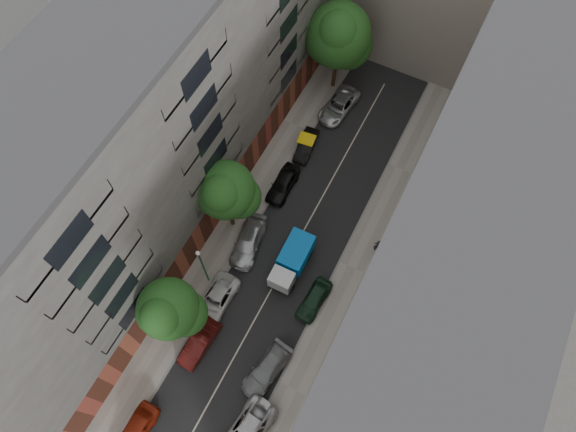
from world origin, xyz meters
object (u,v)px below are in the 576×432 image
Objects in this scene: tree_near at (169,311)px; tree_far at (339,38)px; car_right_2 at (314,300)px; car_left_0 at (134,432)px; car_left_1 at (199,343)px; car_left_4 at (283,184)px; lamp_post at (202,264)px; tree_mid at (226,193)px; car_left_2 at (216,300)px; tarp_truck at (292,261)px; car_left_5 at (306,145)px; car_left_3 at (248,242)px; pedestrian at (378,246)px; car_left_6 at (339,106)px; car_right_1 at (267,370)px.

tree_near is 28.16m from tree_far.
car_left_0 is at bearing -111.84° from car_right_2.
tree_far is at bearing 97.09° from car_left_1.
lamp_post is (-1.42, -10.73, 3.12)m from car_left_4.
tree_mid is 18.21m from tree_far.
tree_near reaches higher than car_left_1.
car_left_2 is at bearing 72.51° from tree_near.
car_right_2 is (7.20, 14.83, -0.07)m from car_left_0.
tarp_truck is 1.16× the size of car_left_4.
lamp_post is at bearing -91.25° from tree_far.
tree_near is at bearing 97.70° from car_left_0.
tree_near reaches higher than car_left_5.
car_left_0 is 11.20m from car_left_2.
car_left_0 is 0.52× the size of tree_near.
car_left_0 is 0.92× the size of car_left_2.
tree_far is at bearing 83.04° from car_left_3.
tree_mid reaches higher than car_left_5.
tree_near is at bearing -121.07° from tarp_truck.
car_left_6 is at bearing -62.45° from pedestrian.
car_left_3 reaches higher than car_left_6.
tarp_truck is at bearing 29.13° from pedestrian.
pedestrian is (5.76, 4.56, -0.21)m from tarp_truck.
car_left_4 is 0.94× the size of car_right_1.
tarp_truck is 1.07× the size of car_left_2.
pedestrian is at bearing -40.47° from car_left_5.
lamp_post is at bearing 96.33° from tree_near.
car_left_2 is at bearing -90.13° from car_left_4.
car_left_0 is 0.74× the size of lamp_post.
car_left_6 is 1.29× the size of car_right_2.
tree_mid reaches higher than car_right_2.
car_left_6 is 21.44m from lamp_post.
lamp_post is (-5.62, -4.29, 2.58)m from tarp_truck.
car_left_1 is 11.89m from tree_mid.
tarp_truck is at bearing -76.25° from car_left_5.
car_left_4 is at bearing 68.00° from tree_mid.
car_left_4 is 10.14m from pedestrian.
tree_mid is (-2.96, 10.29, 5.17)m from car_left_1.
tree_near is 1.41× the size of lamp_post.
tree_far is at bearing 103.61° from tarp_truck.
car_left_1 is 0.82× the size of car_left_6.
car_left_6 is 26.28m from tree_near.
car_left_3 is at bearing -90.79° from car_left_4.
pedestrian reaches higher than car_right_2.
car_left_4 is 11.26m from lamp_post.
car_left_2 is 0.94× the size of car_left_3.
car_left_3 is 0.60× the size of tree_near.
tree_mid is at bearing -93.96° from tree_far.
tree_far is (1.26, 18.15, 0.74)m from tree_mid.
tree_mid reaches higher than lamp_post.
car_left_2 is at bearing -127.20° from tarp_truck.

